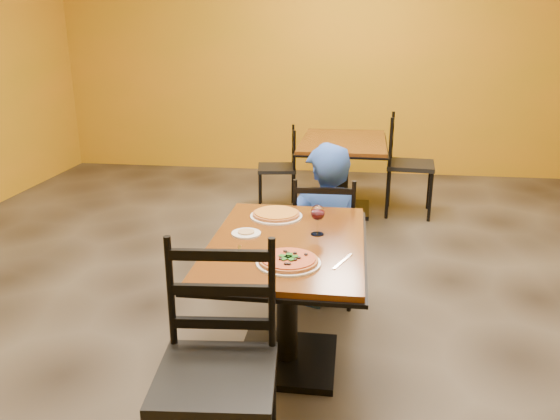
# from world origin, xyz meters

# --- Properties ---
(floor) EXTENTS (7.00, 8.00, 0.01)m
(floor) POSITION_xyz_m (0.00, 0.00, 0.00)
(floor) COLOR black
(floor) RESTS_ON ground
(wall_back) EXTENTS (7.00, 0.01, 3.00)m
(wall_back) POSITION_xyz_m (0.00, 4.00, 1.50)
(wall_back) COLOR orange
(wall_back) RESTS_ON ground
(table_main) EXTENTS (0.83, 1.23, 0.75)m
(table_main) POSITION_xyz_m (0.00, -0.50, 0.56)
(table_main) COLOR #5A290E
(table_main) RESTS_ON floor
(table_second) EXTENTS (0.89, 1.30, 0.75)m
(table_second) POSITION_xyz_m (0.22, 2.33, 0.56)
(table_second) COLOR #5A290E
(table_second) RESTS_ON floor
(chair_main_near) EXTENTS (0.50, 0.50, 1.03)m
(chair_main_near) POSITION_xyz_m (-0.17, -1.41, 0.51)
(chair_main_near) COLOR black
(chair_main_near) RESTS_ON floor
(chair_main_far) EXTENTS (0.43, 0.43, 0.91)m
(chair_main_far) POSITION_xyz_m (0.15, 0.34, 0.45)
(chair_main_far) COLOR black
(chair_main_far) RESTS_ON floor
(chair_second_left) EXTENTS (0.44, 0.44, 0.86)m
(chair_second_left) POSITION_xyz_m (-0.46, 2.33, 0.43)
(chair_second_left) COLOR black
(chair_second_left) RESTS_ON floor
(chair_second_right) EXTENTS (0.50, 0.50, 1.01)m
(chair_second_right) POSITION_xyz_m (0.91, 2.33, 0.51)
(chair_second_right) COLOR black
(chair_second_right) RESTS_ON floor
(diner) EXTENTS (0.66, 0.54, 1.11)m
(diner) POSITION_xyz_m (0.15, 0.35, 0.56)
(diner) COLOR #1C549B
(diner) RESTS_ON floor
(plate_main) EXTENTS (0.31, 0.31, 0.01)m
(plate_main) POSITION_xyz_m (0.04, -0.80, 0.76)
(plate_main) COLOR white
(plate_main) RESTS_ON table_main
(pizza_main) EXTENTS (0.28, 0.28, 0.02)m
(pizza_main) POSITION_xyz_m (0.04, -0.80, 0.77)
(pizza_main) COLOR maroon
(pizza_main) RESTS_ON plate_main
(plate_far) EXTENTS (0.31, 0.31, 0.01)m
(plate_far) POSITION_xyz_m (-0.11, -0.13, 0.76)
(plate_far) COLOR white
(plate_far) RESTS_ON table_main
(pizza_far) EXTENTS (0.28, 0.28, 0.02)m
(pizza_far) POSITION_xyz_m (-0.11, -0.13, 0.77)
(pizza_far) COLOR gold
(pizza_far) RESTS_ON plate_far
(side_plate) EXTENTS (0.16, 0.16, 0.01)m
(side_plate) POSITION_xyz_m (-0.23, -0.44, 0.76)
(side_plate) COLOR white
(side_plate) RESTS_ON table_main
(dip) EXTENTS (0.09, 0.09, 0.01)m
(dip) POSITION_xyz_m (-0.23, -0.44, 0.76)
(dip) COLOR tan
(dip) RESTS_ON side_plate
(wine_glass) EXTENTS (0.08, 0.08, 0.18)m
(wine_glass) POSITION_xyz_m (0.15, -0.39, 0.84)
(wine_glass) COLOR white
(wine_glass) RESTS_ON table_main
(fork) EXTENTS (0.05, 0.19, 0.00)m
(fork) POSITION_xyz_m (-0.22, -0.71, 0.75)
(fork) COLOR silver
(fork) RESTS_ON table_main
(knife) EXTENTS (0.09, 0.20, 0.00)m
(knife) POSITION_xyz_m (0.30, -0.74, 0.75)
(knife) COLOR silver
(knife) RESTS_ON table_main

